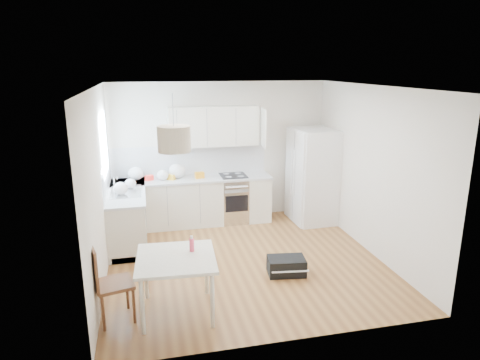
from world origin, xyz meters
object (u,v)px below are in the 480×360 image
(refrigerator, at_px, (313,176))
(dining_table, at_px, (176,263))
(dining_chair, at_px, (114,282))
(gym_bag, at_px, (286,266))

(refrigerator, bearing_deg, dining_table, -138.74)
(dining_table, bearing_deg, dining_chair, -176.73)
(dining_chair, xyz_separation_m, gym_bag, (2.39, 0.66, -0.37))
(dining_table, relative_size, dining_chair, 1.01)
(dining_chair, bearing_deg, gym_bag, 1.30)
(refrigerator, bearing_deg, gym_bag, -122.90)
(refrigerator, height_order, dining_chair, refrigerator)
(refrigerator, xyz_separation_m, gym_bag, (-1.23, -2.06, -0.79))
(dining_table, relative_size, gym_bag, 1.85)
(dining_table, distance_m, dining_chair, 0.76)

